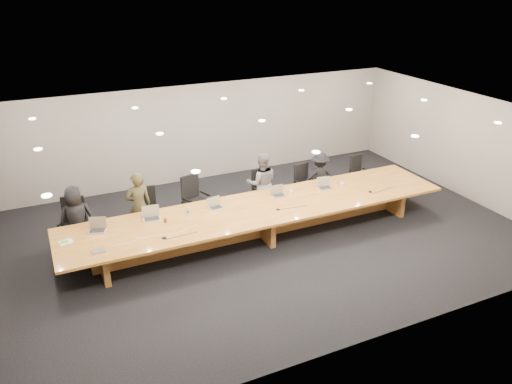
% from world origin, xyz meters
% --- Properties ---
extents(ground, '(12.00, 12.00, 0.00)m').
position_xyz_m(ground, '(0.00, 0.00, 0.00)').
color(ground, black).
rests_on(ground, ground).
extents(back_wall, '(12.00, 0.02, 2.80)m').
position_xyz_m(back_wall, '(0.00, 4.00, 1.40)').
color(back_wall, '#AFAA9F').
rests_on(back_wall, ground).
extents(conference_table, '(9.00, 1.80, 0.75)m').
position_xyz_m(conference_table, '(0.00, 0.00, 0.52)').
color(conference_table, '#955D20').
rests_on(conference_table, ground).
extents(chair_far_left, '(0.75, 0.75, 1.19)m').
position_xyz_m(chair_far_left, '(-3.97, 1.21, 0.59)').
color(chair_far_left, black).
rests_on(chair_far_left, ground).
extents(chair_left, '(0.74, 0.74, 1.16)m').
position_xyz_m(chair_left, '(-2.39, 1.21, 0.58)').
color(chair_left, black).
rests_on(chair_left, ground).
extents(chair_mid_left, '(0.77, 0.77, 1.19)m').
position_xyz_m(chair_mid_left, '(-1.12, 1.35, 0.59)').
color(chair_mid_left, black).
rests_on(chair_mid_left, ground).
extents(chair_mid_right, '(0.65, 0.65, 1.09)m').
position_xyz_m(chair_mid_right, '(0.69, 1.29, 0.54)').
color(chair_mid_right, black).
rests_on(chair_mid_right, ground).
extents(chair_right, '(0.60, 0.60, 1.04)m').
position_xyz_m(chair_right, '(1.89, 1.25, 0.52)').
color(chair_right, black).
rests_on(chair_right, ground).
extents(chair_far_right, '(0.63, 0.63, 1.04)m').
position_xyz_m(chair_far_right, '(3.62, 1.21, 0.52)').
color(chair_far_right, black).
rests_on(chair_far_right, ground).
extents(person_a, '(0.74, 0.49, 1.50)m').
position_xyz_m(person_a, '(-3.89, 1.14, 0.75)').
color(person_a, black).
rests_on(person_a, ground).
extents(person_b, '(0.60, 0.41, 1.60)m').
position_xyz_m(person_b, '(-2.54, 1.12, 0.80)').
color(person_b, '#302E1A').
rests_on(person_b, ground).
extents(person_c, '(0.92, 0.81, 1.59)m').
position_xyz_m(person_c, '(0.55, 1.15, 0.80)').
color(person_c, '#5D5D5F').
rests_on(person_c, ground).
extents(person_d, '(0.96, 0.69, 1.35)m').
position_xyz_m(person_d, '(2.25, 1.15, 0.68)').
color(person_d, black).
rests_on(person_d, ground).
extents(laptop_a, '(0.42, 0.36, 0.28)m').
position_xyz_m(laptop_a, '(-3.58, 0.37, 0.89)').
color(laptop_a, '#BBAA8F').
rests_on(laptop_a, conference_table).
extents(laptop_b, '(0.40, 0.31, 0.29)m').
position_xyz_m(laptop_b, '(-2.42, 0.42, 0.90)').
color(laptop_b, beige).
rests_on(laptop_b, conference_table).
extents(laptop_c, '(0.35, 0.28, 0.25)m').
position_xyz_m(laptop_c, '(-0.95, 0.36, 0.87)').
color(laptop_c, beige).
rests_on(laptop_c, conference_table).
extents(laptop_d, '(0.32, 0.24, 0.25)m').
position_xyz_m(laptop_d, '(0.63, 0.36, 0.88)').
color(laptop_d, tan).
rests_on(laptop_d, conference_table).
extents(laptop_e, '(0.38, 0.30, 0.27)m').
position_xyz_m(laptop_e, '(1.88, 0.30, 0.89)').
color(laptop_e, '#C2B394').
rests_on(laptop_e, conference_table).
extents(water_bottle, '(0.08, 0.08, 0.21)m').
position_xyz_m(water_bottle, '(-1.65, 0.26, 0.85)').
color(water_bottle, '#B6C7C0').
rests_on(water_bottle, conference_table).
extents(amber_mug, '(0.09, 0.09, 0.09)m').
position_xyz_m(amber_mug, '(-2.19, 0.18, 0.79)').
color(amber_mug, brown).
rests_on(amber_mug, conference_table).
extents(paper_cup_near, '(0.11, 0.11, 0.10)m').
position_xyz_m(paper_cup_near, '(0.95, 0.35, 0.80)').
color(paper_cup_near, white).
rests_on(paper_cup_near, conference_table).
extents(paper_cup_far, '(0.09, 0.09, 0.10)m').
position_xyz_m(paper_cup_far, '(2.32, 0.22, 0.80)').
color(paper_cup_far, white).
rests_on(paper_cup_far, conference_table).
extents(notepad, '(0.30, 0.26, 0.02)m').
position_xyz_m(notepad, '(-4.21, 0.15, 0.76)').
color(notepad, white).
rests_on(notepad, conference_table).
extents(lime_gadget, '(0.15, 0.09, 0.02)m').
position_xyz_m(lime_gadget, '(-4.23, 0.15, 0.78)').
color(lime_gadget, '#61CA36').
rests_on(lime_gadget, notepad).
extents(av_box, '(0.24, 0.18, 0.03)m').
position_xyz_m(av_box, '(-3.68, -0.49, 0.77)').
color(av_box, '#ABACB0').
rests_on(av_box, conference_table).
extents(mic_left, '(0.14, 0.14, 0.03)m').
position_xyz_m(mic_left, '(-2.40, -0.49, 0.76)').
color(mic_left, black).
rests_on(mic_left, conference_table).
extents(mic_center, '(0.14, 0.14, 0.03)m').
position_xyz_m(mic_center, '(0.27, -0.29, 0.76)').
color(mic_center, black).
rests_on(mic_center, conference_table).
extents(mic_right, '(0.11, 0.11, 0.03)m').
position_xyz_m(mic_right, '(2.76, -0.35, 0.76)').
color(mic_right, black).
rests_on(mic_right, conference_table).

